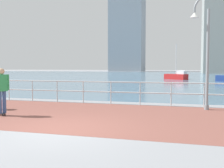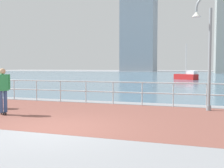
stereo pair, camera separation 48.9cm
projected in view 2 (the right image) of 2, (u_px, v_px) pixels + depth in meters
ground at (177, 78)px, 45.73m from camera, size 220.00×220.00×0.00m
brick_paving at (88, 114)px, 10.13m from camera, size 28.00×6.02×0.01m
harbor_water at (181, 76)px, 55.66m from camera, size 180.00×88.00×0.00m
waterfront_railing at (113, 88)px, 12.94m from camera, size 25.25×0.06×1.08m
lamppost at (205, 46)px, 10.99m from camera, size 0.82×0.36×4.69m
skateboarder at (3, 87)px, 10.01m from camera, size 0.40×0.52×1.71m
sailboat_yellow at (186, 76)px, 38.40m from camera, size 3.48×3.08×5.01m
tower_brick at (139, 20)px, 110.71m from camera, size 13.34×11.04×43.08m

